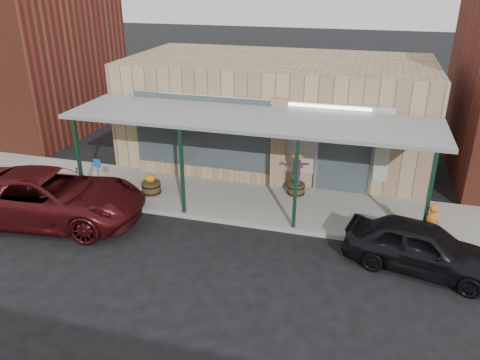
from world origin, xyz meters
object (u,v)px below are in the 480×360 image
(parked_sedan, at_px, (421,247))
(car_maroon, at_px, (50,197))
(barrel_scarecrow, at_px, (296,180))
(barrel_pumpkin, at_px, (151,186))
(handicap_sign, at_px, (98,173))

(parked_sedan, height_order, car_maroon, car_maroon)
(barrel_scarecrow, bearing_deg, parked_sedan, -45.03)
(barrel_pumpkin, xyz_separation_m, car_maroon, (-2.33, -2.39, 0.40))
(barrel_pumpkin, distance_m, car_maroon, 3.36)
(barrel_scarecrow, distance_m, car_maroon, 8.16)
(barrel_pumpkin, height_order, handicap_sign, handicap_sign)
(barrel_pumpkin, bearing_deg, parked_sedan, -13.11)
(barrel_scarecrow, xyz_separation_m, parked_sedan, (3.90, -3.39, -0.00))
(barrel_scarecrow, bearing_deg, barrel_pumpkin, -168.83)
(barrel_scarecrow, distance_m, handicap_sign, 6.82)
(parked_sedan, bearing_deg, barrel_scarecrow, 61.30)
(barrel_pumpkin, relative_size, parked_sedan, 0.19)
(parked_sedan, distance_m, car_maroon, 11.16)
(handicap_sign, bearing_deg, barrel_scarecrow, 26.04)
(barrel_pumpkin, distance_m, parked_sedan, 9.07)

